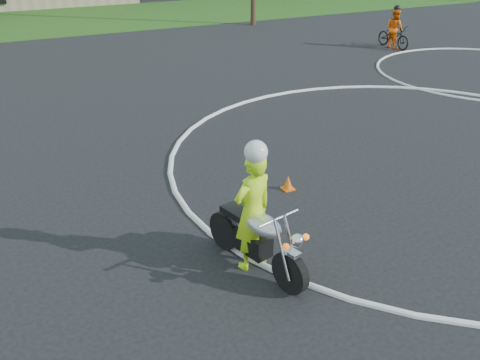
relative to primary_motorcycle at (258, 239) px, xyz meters
name	(u,v)px	position (x,y,z in m)	size (l,w,h in m)	color
grass_strip	(132,16)	(5.70, 26.20, -0.56)	(120.00, 10.00, 0.02)	#1E4714
course_markings	(447,126)	(7.87, 3.55, -0.57)	(19.05, 19.05, 0.12)	silver
primary_motorcycle	(258,239)	(0.00, 0.00, 0.00)	(0.82, 2.22, 1.18)	black
rider_primary_grp	(253,208)	(-0.01, 0.14, 0.48)	(0.81, 0.63, 2.20)	#B4E518
rider_second_grp	(394,33)	(13.46, 12.14, 0.07)	(0.69, 1.92, 1.84)	black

